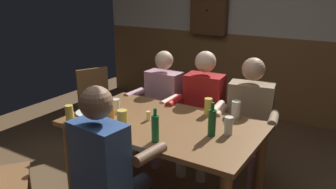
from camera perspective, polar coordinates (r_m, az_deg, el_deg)
back_wall_wainscot at (r=5.17m, az=14.67°, el=3.02°), size 5.28×0.12×1.17m
dining_table at (r=2.93m, az=-0.73°, el=-6.51°), size 1.63×0.96×0.75m
person_0 at (r=3.72m, az=-1.31°, el=-1.04°), size 0.53×0.51×1.19m
person_1 at (r=3.49m, az=5.65°, el=-1.92°), size 0.55×0.56×1.23m
person_2 at (r=3.32m, az=13.31°, el=-3.47°), size 0.59×0.57×1.22m
person_3 at (r=2.40m, az=-9.98°, el=-11.37°), size 0.54×0.55×1.26m
chair_empty_near_left at (r=4.29m, az=-11.68°, el=-1.31°), size 0.59×0.59×0.88m
table_candle at (r=2.92m, az=-3.31°, el=-3.56°), size 0.04×0.04×0.08m
plate_0 at (r=3.16m, az=-12.69°, el=-2.91°), size 0.27×0.27×0.01m
bottle_0 at (r=2.62m, az=7.34°, el=-4.58°), size 0.06×0.06×0.27m
bottle_1 at (r=2.51m, az=-2.14°, el=-5.59°), size 0.06×0.06×0.26m
pint_glass_0 at (r=3.05m, az=6.72°, el=-2.00°), size 0.07×0.07×0.15m
pint_glass_1 at (r=2.98m, az=-16.10°, el=-3.11°), size 0.07×0.07×0.15m
pint_glass_2 at (r=3.11m, az=-8.72°, el=-1.89°), size 0.08×0.08×0.13m
pint_glass_3 at (r=2.68m, az=10.06°, el=-5.13°), size 0.07×0.07×0.14m
pint_glass_4 at (r=2.99m, az=-9.58°, el=-2.80°), size 0.07×0.07×0.13m
pint_glass_5 at (r=2.76m, az=-7.62°, el=-4.12°), size 0.08×0.08×0.16m
pint_glass_6 at (r=3.01m, az=11.25°, el=-2.48°), size 0.08×0.08×0.15m
wall_dart_cabinet at (r=5.17m, az=6.85°, el=13.80°), size 0.56×0.15×0.70m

